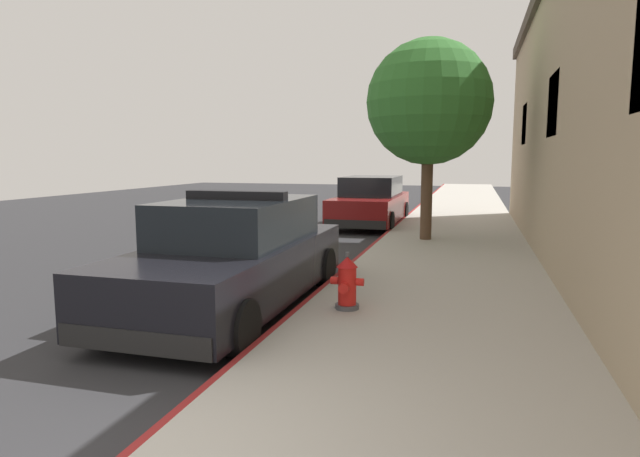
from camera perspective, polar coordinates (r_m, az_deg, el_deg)
ground_plane at (r=14.39m, az=-10.86°, el=-1.61°), size 32.99×60.00×0.20m
sidewalk_pavement at (r=12.84m, az=13.79°, el=-1.97°), size 3.44×60.00×0.16m
curb_painted_edge at (r=13.02m, az=6.04°, el=-1.66°), size 0.08×60.00×0.16m
police_cruiser at (r=7.74m, az=-8.94°, el=-3.02°), size 1.94×4.84×1.68m
parked_car_silver_ahead at (r=17.22m, az=5.42°, el=2.78°), size 1.94×4.84×1.56m
fire_hydrant at (r=7.12m, az=2.89°, el=-5.78°), size 0.44×0.40×0.76m
street_tree at (r=13.41m, az=11.48°, el=12.93°), size 2.98×2.98×4.79m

